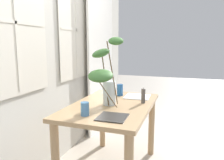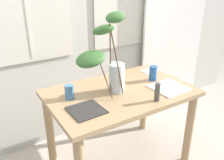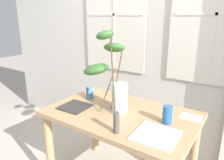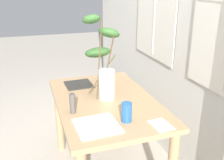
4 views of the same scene
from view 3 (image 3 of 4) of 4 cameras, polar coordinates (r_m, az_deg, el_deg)
name	(u,v)px [view 3 (image 3 of 4)]	position (r m, az deg, el deg)	size (l,w,h in m)	color
back_wall_with_windows	(160,28)	(2.22, 12.90, 13.60)	(4.62, 0.14, 2.74)	beige
dining_table	(121,127)	(1.79, 2.32, -12.42)	(1.18, 0.75, 0.74)	tan
vase_with_branches	(110,75)	(1.70, -0.67, 1.46)	(0.41, 0.36, 0.67)	silver
drinking_glass_blue_left	(90,93)	(2.00, -6.01, -3.37)	(0.07, 0.07, 0.11)	#4C84BC
drinking_glass_blue_right	(167,115)	(1.58, 14.67, -9.03)	(0.07, 0.07, 0.13)	#235693
plate_square_left	(75,107)	(1.84, -9.95, -7.07)	(0.23, 0.23, 0.01)	#2D2B28
plate_square_right	(156,135)	(1.44, 11.75, -14.34)	(0.27, 0.27, 0.01)	white
napkin_folded	(191,117)	(1.75, 20.48, -9.35)	(0.16, 0.12, 0.00)	silver
pillar_candle	(116,123)	(1.41, 1.22, -11.44)	(0.04, 0.04, 0.16)	#514C47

